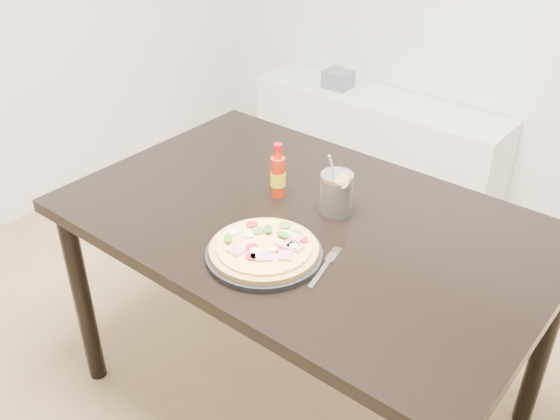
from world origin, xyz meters
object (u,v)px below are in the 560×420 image
Objects in this scene: fork at (326,266)px; media_console at (375,141)px; cola_cup at (336,194)px; plate at (264,254)px; pizza at (264,248)px; hot_sauce_bottle at (278,176)px; dining_table at (305,240)px.

fork is 0.13× the size of media_console.
fork is (0.14, -0.24, -0.06)m from cola_cup.
fork reaches higher than media_console.
plate is 1.07× the size of pizza.
plate is 1.78× the size of hot_sauce_bottle.
pizza is 0.21× the size of media_console.
hot_sauce_bottle is at bearing 163.08° from dining_table.
media_console is (-0.67, 1.71, -0.51)m from plate.
plate reaches higher than dining_table.
dining_table is 0.26m from fork.
media_console is at bearing 103.32° from fork.
cola_cup is at bearing 106.45° from fork.
dining_table is at bearing 125.72° from fork.
media_console is at bearing 113.21° from dining_table.
hot_sauce_bottle is at bearing 122.91° from pizza.
cola_cup is at bearing 86.96° from plate.
hot_sauce_bottle is 0.39m from fork.
cola_cup is 0.13× the size of media_console.
plate is at bearing -93.04° from cola_cup.
dining_table is at bearing -16.92° from hot_sauce_bottle.
plate is 0.02m from pizza.
cola_cup reaches higher than fork.
dining_table is 0.21m from hot_sauce_bottle.
plate is 1.67× the size of cola_cup.
plate is at bearing -57.28° from hot_sauce_bottle.
pizza is 1.91m from media_console.
media_console is (-0.64, 1.48, -0.42)m from dining_table.
cola_cup reaches higher than media_console.
fork is 1.90m from media_console.
hot_sauce_bottle is (-0.17, 0.27, 0.04)m from pizza.
fork is at bearing -63.49° from media_console.
fork is at bearing 23.29° from pizza.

